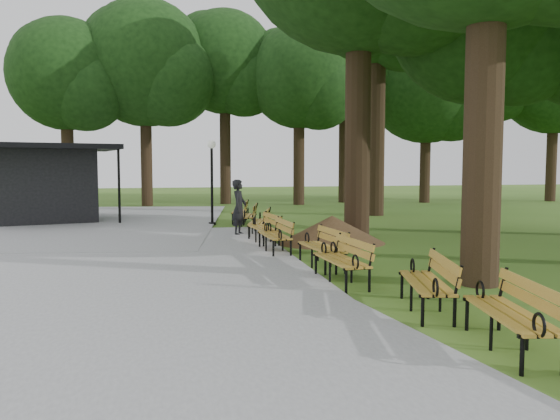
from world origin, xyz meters
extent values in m
plane|color=#38601B|center=(0.00, 0.00, 0.00)|extent=(100.00, 100.00, 0.00)
cube|color=gray|center=(-4.00, 3.00, 0.03)|extent=(12.00, 38.00, 0.06)
imported|color=black|center=(-0.62, 8.91, 0.90)|extent=(0.68, 0.78, 1.80)
cylinder|color=black|center=(-1.12, 12.26, 1.48)|extent=(0.10, 0.10, 2.95)
sphere|color=white|center=(-1.12, 12.26, 3.05)|extent=(0.32, 0.32, 0.32)
cone|color=#47301C|center=(1.70, 6.41, 0.40)|extent=(2.62, 2.62, 0.80)
cylinder|color=black|center=(2.58, 0.42, 3.88)|extent=(0.70, 0.70, 7.76)
cylinder|color=black|center=(7.18, 7.79, 3.30)|extent=(0.60, 0.60, 6.60)
sphere|color=black|center=(7.18, 7.79, 7.22)|extent=(5.94, 5.94, 5.94)
cylinder|color=black|center=(2.96, 7.72, 4.42)|extent=(0.80, 0.80, 8.84)
cylinder|color=black|center=(6.56, 14.72, 4.50)|extent=(0.76, 0.76, 8.99)
camera|label=1|loc=(-3.40, -8.71, 2.23)|focal=35.56mm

